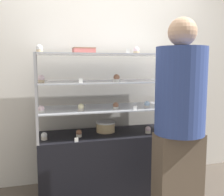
# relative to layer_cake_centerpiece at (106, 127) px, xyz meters

# --- Properties ---
(ground_plane) EXTENTS (20.00, 20.00, 0.00)m
(ground_plane) POSITION_rel_layer_cake_centerpiece_xyz_m (0.06, -0.05, -0.72)
(ground_plane) COLOR brown
(back_wall) EXTENTS (8.00, 0.05, 2.60)m
(back_wall) POSITION_rel_layer_cake_centerpiece_xyz_m (0.06, 0.37, 0.58)
(back_wall) COLOR silver
(back_wall) RESTS_ON ground_plane
(display_base) EXTENTS (1.57, 0.54, 0.66)m
(display_base) POSITION_rel_layer_cake_centerpiece_xyz_m (0.06, -0.05, -0.39)
(display_base) COLOR black
(display_base) RESTS_ON ground_plane
(display_riser_lower) EXTENTS (1.57, 0.54, 0.28)m
(display_riser_lower) POSITION_rel_layer_cake_centerpiece_xyz_m (0.06, -0.05, 0.21)
(display_riser_lower) COLOR #99999E
(display_riser_lower) RESTS_ON display_base
(display_riser_middle) EXTENTS (1.57, 0.54, 0.28)m
(display_riser_middle) POSITION_rel_layer_cake_centerpiece_xyz_m (0.06, -0.05, 0.49)
(display_riser_middle) COLOR #99999E
(display_riser_middle) RESTS_ON display_riser_lower
(display_riser_upper) EXTENTS (1.57, 0.54, 0.28)m
(display_riser_upper) POSITION_rel_layer_cake_centerpiece_xyz_m (0.06, -0.05, 0.77)
(display_riser_upper) COLOR #99999E
(display_riser_upper) RESTS_ON display_riser_middle
(layer_cake_centerpiece) EXTENTS (0.21, 0.21, 0.11)m
(layer_cake_centerpiece) POSITION_rel_layer_cake_centerpiece_xyz_m (0.00, 0.00, 0.00)
(layer_cake_centerpiece) COLOR #DBBC84
(layer_cake_centerpiece) RESTS_ON display_base
(sheet_cake_frosted) EXTENTS (0.22, 0.18, 0.06)m
(sheet_cake_frosted) POSITION_rel_layer_cake_centerpiece_xyz_m (-0.23, -0.01, 0.82)
(sheet_cake_frosted) COLOR #C66660
(sheet_cake_frosted) RESTS_ON display_riser_upper
(cupcake_0) EXTENTS (0.06, 0.06, 0.08)m
(cupcake_0) POSITION_rel_layer_cake_centerpiece_xyz_m (-0.65, -0.14, -0.02)
(cupcake_0) COLOR beige
(cupcake_0) RESTS_ON display_base
(cupcake_1) EXTENTS (0.06, 0.06, 0.08)m
(cupcake_1) POSITION_rel_layer_cake_centerpiece_xyz_m (-0.31, -0.13, -0.02)
(cupcake_1) COLOR beige
(cupcake_1) RESTS_ON display_base
(cupcake_2) EXTENTS (0.06, 0.06, 0.08)m
(cupcake_2) POSITION_rel_layer_cake_centerpiece_xyz_m (0.43, -0.17, -0.02)
(cupcake_2) COLOR beige
(cupcake_2) RESTS_ON display_base
(cupcake_3) EXTENTS (0.06, 0.06, 0.08)m
(cupcake_3) POSITION_rel_layer_cake_centerpiece_xyz_m (0.78, -0.12, -0.02)
(cupcake_3) COLOR beige
(cupcake_3) RESTS_ON display_base
(price_tag_0) EXTENTS (0.04, 0.00, 0.04)m
(price_tag_0) POSITION_rel_layer_cake_centerpiece_xyz_m (-0.36, -0.30, -0.04)
(price_tag_0) COLOR white
(price_tag_0) RESTS_ON display_base
(cupcake_4) EXTENTS (0.06, 0.06, 0.07)m
(cupcake_4) POSITION_rel_layer_cake_centerpiece_xyz_m (-0.67, -0.20, 0.26)
(cupcake_4) COLOR white
(cupcake_4) RESTS_ON display_riser_lower
(cupcake_5) EXTENTS (0.06, 0.06, 0.07)m
(cupcake_5) POSITION_rel_layer_cake_centerpiece_xyz_m (-0.29, -0.18, 0.26)
(cupcake_5) COLOR beige
(cupcake_5) RESTS_ON display_riser_lower
(cupcake_6) EXTENTS (0.06, 0.06, 0.07)m
(cupcake_6) POSITION_rel_layer_cake_centerpiece_xyz_m (0.06, -0.18, 0.26)
(cupcake_6) COLOR white
(cupcake_6) RESTS_ON display_riser_lower
(cupcake_7) EXTENTS (0.06, 0.06, 0.07)m
(cupcake_7) POSITION_rel_layer_cake_centerpiece_xyz_m (0.41, -0.18, 0.26)
(cupcake_7) COLOR white
(cupcake_7) RESTS_ON display_riser_lower
(cupcake_8) EXTENTS (0.06, 0.06, 0.07)m
(cupcake_8) POSITION_rel_layer_cake_centerpiece_xyz_m (0.78, -0.12, 0.26)
(cupcake_8) COLOR white
(cupcake_8) RESTS_ON display_riser_lower
(price_tag_1) EXTENTS (0.04, 0.00, 0.04)m
(price_tag_1) POSITION_rel_layer_cake_centerpiece_xyz_m (0.23, -0.30, 0.24)
(price_tag_1) COLOR white
(price_tag_1) RESTS_ON display_riser_lower
(cupcake_9) EXTENTS (0.06, 0.06, 0.08)m
(cupcake_9) POSITION_rel_layer_cake_centerpiece_xyz_m (-0.66, -0.13, 0.54)
(cupcake_9) COLOR #CCB28C
(cupcake_9) RESTS_ON display_riser_middle
(cupcake_10) EXTENTS (0.06, 0.06, 0.08)m
(cupcake_10) POSITION_rel_layer_cake_centerpiece_xyz_m (0.07, -0.19, 0.54)
(cupcake_10) COLOR white
(cupcake_10) RESTS_ON display_riser_middle
(cupcake_11) EXTENTS (0.06, 0.06, 0.08)m
(cupcake_11) POSITION_rel_layer_cake_centerpiece_xyz_m (0.79, -0.12, 0.54)
(cupcake_11) COLOR #CCB28C
(cupcake_11) RESTS_ON display_riser_middle
(price_tag_2) EXTENTS (0.04, 0.00, 0.04)m
(price_tag_2) POSITION_rel_layer_cake_centerpiece_xyz_m (-0.31, -0.30, 0.52)
(price_tag_2) COLOR white
(price_tag_2) RESTS_ON display_riser_middle
(cupcake_12) EXTENTS (0.06, 0.06, 0.07)m
(cupcake_12) POSITION_rel_layer_cake_centerpiece_xyz_m (-0.67, -0.20, 0.82)
(cupcake_12) COLOR #CCB28C
(cupcake_12) RESTS_ON display_riser_upper
(cupcake_13) EXTENTS (0.06, 0.06, 0.07)m
(cupcake_13) POSITION_rel_layer_cake_centerpiece_xyz_m (0.29, -0.15, 0.82)
(cupcake_13) COLOR #CCB28C
(cupcake_13) RESTS_ON display_riser_upper
(cupcake_14) EXTENTS (0.06, 0.06, 0.07)m
(cupcake_14) POSITION_rel_layer_cake_centerpiece_xyz_m (0.78, -0.18, 0.82)
(cupcake_14) COLOR beige
(cupcake_14) RESTS_ON display_riser_upper
(price_tag_3) EXTENTS (0.04, 0.00, 0.04)m
(price_tag_3) POSITION_rel_layer_cake_centerpiece_xyz_m (0.15, -0.30, 0.81)
(price_tag_3) COLOR white
(price_tag_3) RESTS_ON display_riser_upper
(customer_figure) EXTENTS (0.41, 0.41, 1.77)m
(customer_figure) POSITION_rel_layer_cake_centerpiece_xyz_m (0.43, -0.81, 0.23)
(customer_figure) COLOR brown
(customer_figure) RESTS_ON ground_plane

